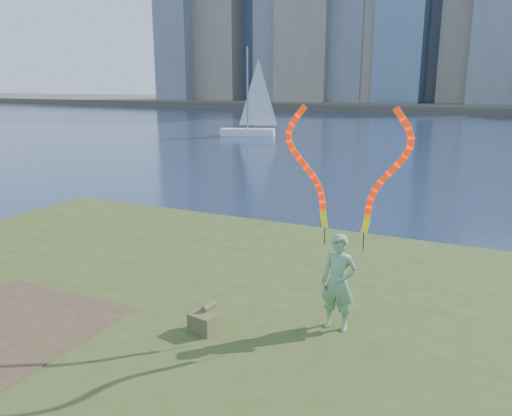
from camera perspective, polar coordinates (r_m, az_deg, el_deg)
The scene contains 7 objects.
ground at distance 10.95m, azimuth -4.99°, elevation -12.29°, with size 320.00×320.00×0.00m, color #1A2842.
grassy_knoll at distance 9.14m, azimuth -12.65°, elevation -15.94°, with size 20.00×18.00×0.80m.
dirt_patch at distance 9.81m, azimuth -26.59°, elevation -11.87°, with size 3.20×3.00×0.02m, color #47331E.
far_shore at distance 103.61m, azimuth 23.24°, elevation 10.69°, with size 320.00×40.00×1.20m, color #484334.
woman_with_ribbons at distance 8.35m, azimuth 9.67°, elevation -4.66°, with size 2.06×0.41×4.03m.
canvas_bag at distance 8.61m, azimuth -6.04°, elevation -12.80°, with size 0.49×0.55×0.42m.
sailboat at distance 47.05m, azimuth -0.63°, elevation 9.92°, with size 5.27×3.12×8.03m.
Camera 1 is at (5.06, -8.40, 4.87)m, focal length 35.00 mm.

